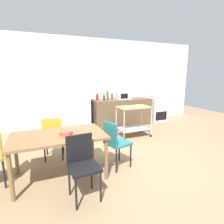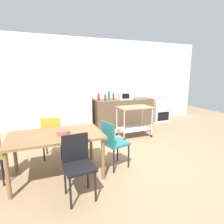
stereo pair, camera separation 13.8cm
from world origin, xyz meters
TOP-DOWN VIEW (x-y plane):
  - ground_plane at (0.00, 0.00)m, footprint 12.00×12.00m
  - back_wall at (0.00, 3.20)m, footprint 8.40×0.12m
  - kitchen_counter at (0.90, 2.60)m, footprint 2.00×0.64m
  - dining_table at (-1.48, 0.08)m, footprint 1.50×0.90m
  - chair_black at (-1.25, -0.57)m, footprint 0.43×0.43m
  - chair_mustard at (-1.52, 0.80)m, footprint 0.46×0.46m
  - chair_teal at (-0.50, -0.00)m, footprint 0.48×0.48m
  - stove_oven at (2.35, 2.62)m, footprint 0.60×0.61m
  - refrigerator at (-0.55, 2.70)m, footprint 0.60×0.63m
  - kitchen_cart at (0.70, 1.43)m, footprint 0.91×0.57m
  - bottle_sparkling_water at (0.03, 2.62)m, footprint 0.08×0.08m
  - bottle_vinegar at (0.23, 2.52)m, footprint 0.07×0.07m
  - bottle_olive_oil at (0.40, 2.65)m, footprint 0.07×0.07m
  - bottle_sesame_oil at (0.55, 2.64)m, footprint 0.06×0.06m
  - microwave at (0.92, 2.55)m, footprint 0.46×0.35m
  - fruit_bowl at (-1.37, 0.02)m, footprint 0.20×0.20m
  - kettle at (2.23, 2.52)m, footprint 0.24×0.17m

SIDE VIEW (x-z plane):
  - ground_plane at x=0.00m, z-range 0.00..0.00m
  - kitchen_counter at x=0.90m, z-range 0.00..0.90m
  - stove_oven at x=2.35m, z-range -0.01..0.91m
  - chair_black at x=-1.25m, z-range 0.07..0.96m
  - chair_mustard at x=-1.52m, z-range 0.07..0.96m
  - chair_teal at x=-0.50m, z-range 0.07..0.96m
  - kitchen_cart at x=0.70m, z-range 0.15..1.00m
  - dining_table at x=-1.48m, z-range 0.30..1.05m
  - refrigerator at x=-0.55m, z-range 0.00..1.55m
  - fruit_bowl at x=-1.37m, z-range 0.75..0.81m
  - bottle_vinegar at x=0.23m, z-range 0.88..1.11m
  - bottle_sparkling_water at x=0.03m, z-range 0.88..1.12m
  - bottle_sesame_oil at x=0.55m, z-range 0.88..1.12m
  - kettle at x=2.23m, z-range 0.91..1.10m
  - microwave at x=0.92m, z-range 0.90..1.16m
  - bottle_olive_oil at x=0.40m, z-range 0.88..1.19m
  - back_wall at x=0.00m, z-range 0.00..2.90m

